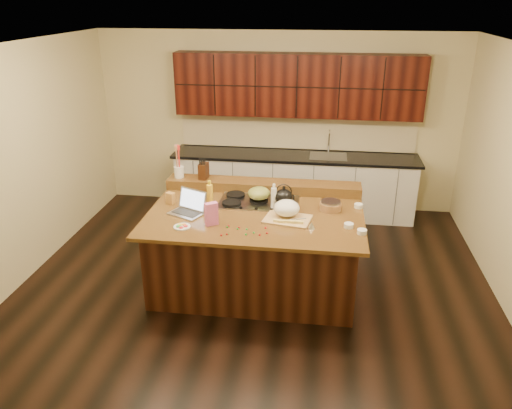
# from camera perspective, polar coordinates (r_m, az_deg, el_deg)

# --- Properties ---
(room) EXTENTS (5.52, 5.02, 2.72)m
(room) POSITION_cam_1_polar(r_m,az_deg,el_deg) (5.41, -0.07, 3.21)
(room) COLOR black
(room) RESTS_ON ground
(island) EXTENTS (2.40, 1.60, 0.92)m
(island) POSITION_cam_1_polar(r_m,az_deg,el_deg) (5.77, -0.07, -5.10)
(island) COLOR black
(island) RESTS_ON ground
(back_ledge) EXTENTS (2.40, 0.30, 0.12)m
(back_ledge) POSITION_cam_1_polar(r_m,az_deg,el_deg) (6.19, 0.82, 2.16)
(back_ledge) COLOR black
(back_ledge) RESTS_ON island
(cooktop) EXTENTS (0.92, 0.52, 0.05)m
(cooktop) POSITION_cam_1_polar(r_m,az_deg,el_deg) (5.84, 0.33, 0.37)
(cooktop) COLOR gray
(cooktop) RESTS_ON island
(back_counter) EXTENTS (3.70, 0.66, 2.40)m
(back_counter) POSITION_cam_1_polar(r_m,az_deg,el_deg) (7.61, 4.50, 6.11)
(back_counter) COLOR silver
(back_counter) RESTS_ON ground
(kettle) EXTENTS (0.25, 0.25, 0.19)m
(kettle) POSITION_cam_1_polar(r_m,az_deg,el_deg) (5.65, 3.18, 0.86)
(kettle) COLOR black
(kettle) RESTS_ON cooktop
(green_bowl) EXTENTS (0.27, 0.27, 0.14)m
(green_bowl) POSITION_cam_1_polar(r_m,az_deg,el_deg) (5.80, 0.34, 1.29)
(green_bowl) COLOR olive
(green_bowl) RESTS_ON cooktop
(laptop) EXTENTS (0.45, 0.41, 0.25)m
(laptop) POSITION_cam_1_polar(r_m,az_deg,el_deg) (5.60, -7.66, -0.28)
(laptop) COLOR #B7B7BC
(laptop) RESTS_ON island
(oil_bottle) EXTENTS (0.09, 0.09, 0.27)m
(oil_bottle) POSITION_cam_1_polar(r_m,az_deg,el_deg) (5.70, -5.29, 0.98)
(oil_bottle) COLOR yellow
(oil_bottle) RESTS_ON island
(vinegar_bottle) EXTENTS (0.07, 0.07, 0.25)m
(vinegar_bottle) POSITION_cam_1_polar(r_m,az_deg,el_deg) (5.64, 2.04, 0.70)
(vinegar_bottle) COLOR silver
(vinegar_bottle) RESTS_ON island
(wooden_tray) EXTENTS (0.55, 0.44, 0.20)m
(wooden_tray) POSITION_cam_1_polar(r_m,az_deg,el_deg) (5.42, 3.55, -0.70)
(wooden_tray) COLOR tan
(wooden_tray) RESTS_ON island
(ramekin_a) EXTENTS (0.11, 0.11, 0.04)m
(ramekin_a) POSITION_cam_1_polar(r_m,az_deg,el_deg) (5.20, 12.02, -3.05)
(ramekin_a) COLOR white
(ramekin_a) RESTS_ON island
(ramekin_b) EXTENTS (0.12, 0.12, 0.04)m
(ramekin_b) POSITION_cam_1_polar(r_m,az_deg,el_deg) (5.31, 10.56, -2.37)
(ramekin_b) COLOR white
(ramekin_b) RESTS_ON island
(ramekin_c) EXTENTS (0.13, 0.13, 0.04)m
(ramekin_c) POSITION_cam_1_polar(r_m,az_deg,el_deg) (5.82, 11.64, -0.15)
(ramekin_c) COLOR white
(ramekin_c) RESTS_ON island
(strainer_bowl) EXTENTS (0.24, 0.24, 0.09)m
(strainer_bowl) POSITION_cam_1_polar(r_m,az_deg,el_deg) (5.69, 8.51, -0.22)
(strainer_bowl) COLOR #996B3F
(strainer_bowl) RESTS_ON island
(kitchen_timer) EXTENTS (0.09, 0.09, 0.07)m
(kitchen_timer) POSITION_cam_1_polar(r_m,az_deg,el_deg) (5.23, 6.36, -2.38)
(kitchen_timer) COLOR silver
(kitchen_timer) RESTS_ON island
(pink_bag) EXTENTS (0.15, 0.13, 0.25)m
(pink_bag) POSITION_cam_1_polar(r_m,az_deg,el_deg) (5.26, -5.12, -1.07)
(pink_bag) COLOR #D0619E
(pink_bag) RESTS_ON island
(candy_plate) EXTENTS (0.20, 0.20, 0.01)m
(candy_plate) POSITION_cam_1_polar(r_m,az_deg,el_deg) (5.29, -8.45, -2.53)
(candy_plate) COLOR white
(candy_plate) RESTS_ON island
(package_box) EXTENTS (0.11, 0.10, 0.13)m
(package_box) POSITION_cam_1_polar(r_m,az_deg,el_deg) (5.88, -9.74, 0.73)
(package_box) COLOR #B98641
(package_box) RESTS_ON island
(utensil_crock) EXTENTS (0.13, 0.13, 0.14)m
(utensil_crock) POSITION_cam_1_polar(r_m,az_deg,el_deg) (6.36, -8.78, 3.69)
(utensil_crock) COLOR white
(utensil_crock) RESTS_ON back_ledge
(knife_block) EXTENTS (0.11, 0.17, 0.20)m
(knife_block) POSITION_cam_1_polar(r_m,az_deg,el_deg) (6.27, -6.01, 3.83)
(knife_block) COLOR black
(knife_block) RESTS_ON back_ledge
(gumdrop_0) EXTENTS (0.02, 0.02, 0.02)m
(gumdrop_0) POSITION_cam_1_polar(r_m,az_deg,el_deg) (5.06, -3.99, -3.51)
(gumdrop_0) COLOR red
(gumdrop_0) RESTS_ON island
(gumdrop_1) EXTENTS (0.02, 0.02, 0.02)m
(gumdrop_1) POSITION_cam_1_polar(r_m,az_deg,el_deg) (5.23, -3.29, -2.58)
(gumdrop_1) COLOR #198C26
(gumdrop_1) RESTS_ON island
(gumdrop_2) EXTENTS (0.02, 0.02, 0.02)m
(gumdrop_2) POSITION_cam_1_polar(r_m,az_deg,el_deg) (5.25, -3.16, -2.45)
(gumdrop_2) COLOR red
(gumdrop_2) RESTS_ON island
(gumdrop_3) EXTENTS (0.02, 0.02, 0.02)m
(gumdrop_3) POSITION_cam_1_polar(r_m,az_deg,el_deg) (5.18, -2.12, -2.78)
(gumdrop_3) COLOR #198C26
(gumdrop_3) RESTS_ON island
(gumdrop_4) EXTENTS (0.02, 0.02, 0.02)m
(gumdrop_4) POSITION_cam_1_polar(r_m,az_deg,el_deg) (5.08, -3.34, -3.39)
(gumdrop_4) COLOR red
(gumdrop_4) RESTS_ON island
(gumdrop_5) EXTENTS (0.02, 0.02, 0.02)m
(gumdrop_5) POSITION_cam_1_polar(r_m,az_deg,el_deg) (5.17, -1.08, -2.84)
(gumdrop_5) COLOR #198C26
(gumdrop_5) RESTS_ON island
(gumdrop_6) EXTENTS (0.02, 0.02, 0.02)m
(gumdrop_6) POSITION_cam_1_polar(r_m,az_deg,el_deg) (5.21, -1.94, -2.63)
(gumdrop_6) COLOR red
(gumdrop_6) RESTS_ON island
(gumdrop_7) EXTENTS (0.02, 0.02, 0.02)m
(gumdrop_7) POSITION_cam_1_polar(r_m,az_deg,el_deg) (5.08, -3.28, -3.36)
(gumdrop_7) COLOR #198C26
(gumdrop_7) RESTS_ON island
(gumdrop_8) EXTENTS (0.02, 0.02, 0.02)m
(gumdrop_8) POSITION_cam_1_polar(r_m,az_deg,el_deg) (5.09, 1.27, -3.29)
(gumdrop_8) COLOR red
(gumdrop_8) RESTS_ON island
(gumdrop_9) EXTENTS (0.02, 0.02, 0.02)m
(gumdrop_9) POSITION_cam_1_polar(r_m,az_deg,el_deg) (5.10, -0.26, -3.24)
(gumdrop_9) COLOR #198C26
(gumdrop_9) RESTS_ON island
(gumdrop_10) EXTENTS (0.02, 0.02, 0.02)m
(gumdrop_10) POSITION_cam_1_polar(r_m,az_deg,el_deg) (5.05, 0.43, -3.48)
(gumdrop_10) COLOR red
(gumdrop_10) RESTS_ON island
(gumdrop_11) EXTENTS (0.02, 0.02, 0.02)m
(gumdrop_11) POSITION_cam_1_polar(r_m,az_deg,el_deg) (5.06, -1.16, -3.44)
(gumdrop_11) COLOR #198C26
(gumdrop_11) RESTS_ON island
(gumdrop_12) EXTENTS (0.02, 0.02, 0.02)m
(gumdrop_12) POSITION_cam_1_polar(r_m,az_deg,el_deg) (5.20, 1.10, -2.68)
(gumdrop_12) COLOR red
(gumdrop_12) RESTS_ON island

